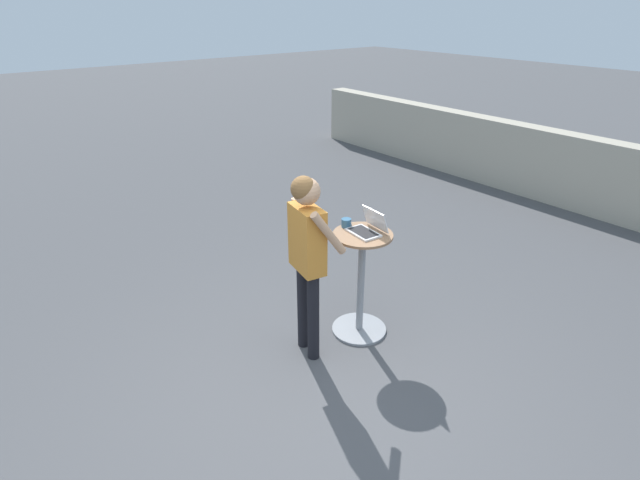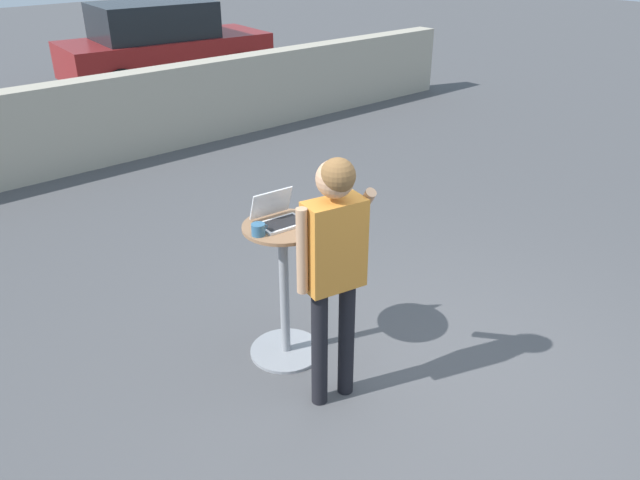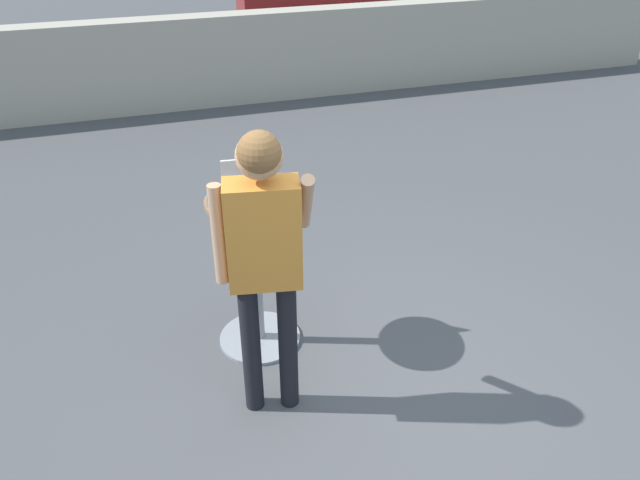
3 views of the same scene
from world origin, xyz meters
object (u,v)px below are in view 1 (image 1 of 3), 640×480
(laptop, at_px, (368,227))
(coffee_mug, at_px, (346,223))
(standing_person, at_px, (307,245))
(cafe_table, at_px, (361,283))

(laptop, height_order, coffee_mug, laptop)
(laptop, distance_m, coffee_mug, 0.23)
(standing_person, bearing_deg, laptop, 84.38)
(cafe_table, height_order, coffee_mug, coffee_mug)
(laptop, xyz_separation_m, standing_person, (-0.06, -0.66, -0.01))
(coffee_mug, height_order, standing_person, standing_person)
(laptop, bearing_deg, cafe_table, -94.75)
(laptop, distance_m, standing_person, 0.66)
(coffee_mug, bearing_deg, cafe_table, 4.81)
(cafe_table, xyz_separation_m, standing_person, (-0.06, -0.60, 0.57))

